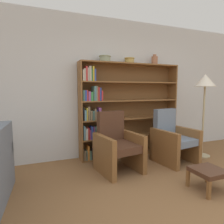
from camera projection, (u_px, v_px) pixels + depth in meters
name	position (u px, v px, depth m)	size (l,w,h in m)	color
wall_back	(123.00, 88.00, 4.19)	(12.00, 0.06, 2.75)	silver
bookshelf	(121.00, 111.00, 4.04)	(2.10, 0.30, 1.87)	brown
bowl_terracotta	(105.00, 58.00, 3.78)	(0.23, 0.23, 0.12)	gray
bowl_stoneware	(129.00, 60.00, 3.97)	(0.21, 0.21, 0.11)	tan
vase_tall	(155.00, 60.00, 4.19)	(0.13, 0.13, 0.21)	#A36647
armchair_leather	(117.00, 146.00, 3.32)	(0.73, 0.76, 0.98)	brown
armchair_cushioned	(173.00, 139.00, 3.74)	(0.73, 0.76, 0.98)	brown
floor_lamp	(205.00, 85.00, 3.92)	(0.41, 0.41, 1.65)	tan
footstool	(208.00, 173.00, 2.67)	(0.40, 0.40, 0.29)	brown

